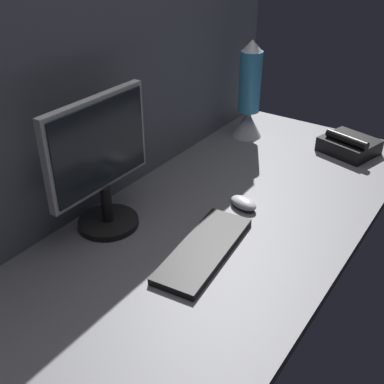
% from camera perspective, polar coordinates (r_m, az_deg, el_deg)
% --- Properties ---
extents(ground_plane, '(1.80, 0.80, 0.03)m').
position_cam_1_polar(ground_plane, '(1.44, 2.39, -4.03)').
color(ground_plane, '#515156').
extents(cubicle_wall_back, '(1.80, 0.05, 0.76)m').
position_cam_1_polar(cubicle_wall_back, '(1.48, -9.98, 13.55)').
color(cubicle_wall_back, '#565B66').
rests_on(cubicle_wall_back, ground_plane).
extents(monitor, '(0.36, 0.18, 0.39)m').
position_cam_1_polar(monitor, '(1.34, -11.00, 3.74)').
color(monitor, black).
rests_on(monitor, ground_plane).
extents(keyboard, '(0.38, 0.17, 0.02)m').
position_cam_1_polar(keyboard, '(1.30, 1.48, -6.92)').
color(keyboard, black).
rests_on(keyboard, ground_plane).
extents(mouse, '(0.08, 0.11, 0.03)m').
position_cam_1_polar(mouse, '(1.50, 6.23, -1.32)').
color(mouse, '#99999E').
rests_on(mouse, ground_plane).
extents(lava_lamp, '(0.12, 0.12, 0.39)m').
position_cam_1_polar(lava_lamp, '(1.94, 6.89, 11.21)').
color(lava_lamp, '#A5A5AD').
rests_on(lava_lamp, ground_plane).
extents(desk_phone, '(0.21, 0.23, 0.09)m').
position_cam_1_polar(desk_phone, '(1.93, 18.37, 5.40)').
color(desk_phone, black).
rests_on(desk_phone, ground_plane).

